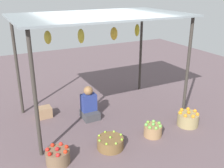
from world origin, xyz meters
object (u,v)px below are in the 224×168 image
at_px(wooden_crate_near_vendor, 44,112).
at_px(basket_oranges, 188,119).
at_px(basket_limes, 110,143).
at_px(basket_green_apples, 153,130).
at_px(vendor_person, 89,106).
at_px(basket_red_tomatoes, 58,156).

bearing_deg(wooden_crate_near_vendor, basket_oranges, -33.98).
bearing_deg(basket_limes, wooden_crate_near_vendor, 113.92).
bearing_deg(basket_green_apples, wooden_crate_near_vendor, 134.16).
bearing_deg(vendor_person, basket_oranges, -36.46).
bearing_deg(basket_red_tomatoes, wooden_crate_near_vendor, 83.63).
relative_size(vendor_person, basket_red_tomatoes, 1.86).
relative_size(vendor_person, basket_limes, 1.55).
height_order(vendor_person, basket_red_tomatoes, vendor_person).
distance_m(vendor_person, basket_red_tomatoes, 1.74).
relative_size(vendor_person, basket_oranges, 1.69).
height_order(basket_limes, wooden_crate_near_vendor, basket_limes).
relative_size(vendor_person, basket_green_apples, 2.09).
xyz_separation_m(vendor_person, basket_green_apples, (0.86, -1.33, -0.17)).
xyz_separation_m(vendor_person, basket_oranges, (1.80, -1.33, -0.15)).
height_order(basket_oranges, wooden_crate_near_vendor, basket_oranges).
xyz_separation_m(basket_oranges, wooden_crate_near_vendor, (-2.73, 1.84, -0.03)).
distance_m(vendor_person, basket_oranges, 2.24).
distance_m(vendor_person, wooden_crate_near_vendor, 1.08).
bearing_deg(basket_oranges, basket_red_tomatoes, 179.57).
height_order(basket_red_tomatoes, basket_green_apples, basket_red_tomatoes).
bearing_deg(basket_green_apples, basket_oranges, 0.14).
bearing_deg(wooden_crate_near_vendor, basket_red_tomatoes, -96.37).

